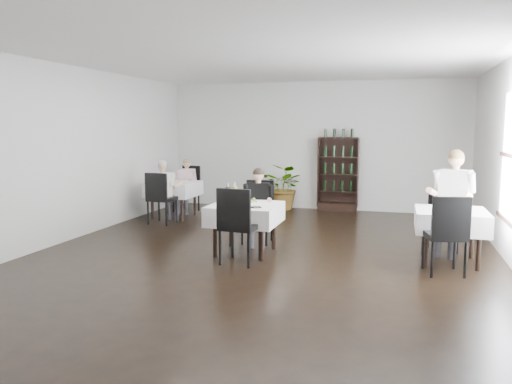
# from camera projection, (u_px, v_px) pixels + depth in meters

# --- Properties ---
(room_shell) EXTENTS (9.00, 9.00, 9.00)m
(room_shell) POSITION_uv_depth(u_px,v_px,m) (264.00, 157.00, 7.50)
(room_shell) COLOR black
(room_shell) RESTS_ON ground
(wine_shelf) EXTENTS (0.90, 0.28, 1.75)m
(wine_shelf) POSITION_uv_depth(u_px,v_px,m) (338.00, 175.00, 11.53)
(wine_shelf) COLOR black
(wine_shelf) RESTS_ON ground
(main_table) EXTENTS (1.03, 1.03, 0.77)m
(main_table) POSITION_uv_depth(u_px,v_px,m) (245.00, 214.00, 7.69)
(main_table) COLOR black
(main_table) RESTS_ON ground
(left_table) EXTENTS (0.98, 0.98, 0.77)m
(left_table) POSITION_uv_depth(u_px,v_px,m) (174.00, 189.00, 10.74)
(left_table) COLOR black
(left_table) RESTS_ON ground
(right_table) EXTENTS (0.98, 0.98, 0.77)m
(right_table) POSITION_uv_depth(u_px,v_px,m) (451.00, 220.00, 7.15)
(right_table) COLOR black
(right_table) RESTS_ON ground
(potted_tree) EXTENTS (1.17, 1.08, 1.08)m
(potted_tree) POSITION_uv_depth(u_px,v_px,m) (285.00, 187.00, 11.77)
(potted_tree) COLOR #28571D
(potted_tree) RESTS_ON ground
(main_chair_far) EXTENTS (0.49, 0.50, 1.05)m
(main_chair_far) POSITION_uv_depth(u_px,v_px,m) (258.00, 207.00, 8.48)
(main_chair_far) COLOR black
(main_chair_far) RESTS_ON ground
(main_chair_near) EXTENTS (0.55, 0.55, 1.11)m
(main_chair_near) POSITION_uv_depth(u_px,v_px,m) (237.00, 221.00, 7.06)
(main_chair_near) COLOR black
(main_chair_near) RESTS_ON ground
(left_chair_far) EXTENTS (0.58, 0.58, 1.05)m
(left_chair_far) POSITION_uv_depth(u_px,v_px,m) (188.00, 185.00, 11.56)
(left_chair_far) COLOR black
(left_chair_far) RESTS_ON ground
(left_chair_near) EXTENTS (0.51, 0.52, 1.05)m
(left_chair_near) POSITION_uv_depth(u_px,v_px,m) (160.00, 195.00, 9.97)
(left_chair_near) COLOR black
(left_chair_near) RESTS_ON ground
(right_chair_far) EXTENTS (0.47, 0.47, 0.93)m
(right_chair_far) POSITION_uv_depth(u_px,v_px,m) (443.00, 217.00, 7.93)
(right_chair_far) COLOR black
(right_chair_far) RESTS_ON ground
(right_chair_near) EXTENTS (0.58, 0.59, 1.07)m
(right_chair_near) POSITION_uv_depth(u_px,v_px,m) (447.00, 230.00, 6.54)
(right_chair_near) COLOR black
(right_chair_near) RESTS_ON ground
(diner_main) EXTENTS (0.52, 0.55, 1.28)m
(diner_main) POSITION_uv_depth(u_px,v_px,m) (258.00, 201.00, 8.20)
(diner_main) COLOR #3F3E46
(diner_main) RESTS_ON ground
(diner_left_far) EXTENTS (0.48, 0.48, 1.24)m
(diner_left_far) POSITION_uv_depth(u_px,v_px,m) (186.00, 181.00, 11.35)
(diner_left_far) COLOR #3F3E46
(diner_left_far) RESTS_ON ground
(diner_left_near) EXTENTS (0.53, 0.56, 1.29)m
(diner_left_near) POSITION_uv_depth(u_px,v_px,m) (165.00, 186.00, 10.17)
(diner_left_near) COLOR #3F3E46
(diner_left_near) RESTS_ON ground
(diner_right_far) EXTENTS (0.70, 0.74, 1.61)m
(diner_right_far) POSITION_uv_depth(u_px,v_px,m) (453.00, 194.00, 7.61)
(diner_right_far) COLOR #3F3E46
(diner_right_far) RESTS_ON ground
(plate_far) EXTENTS (0.30, 0.30, 0.07)m
(plate_far) POSITION_uv_depth(u_px,v_px,m) (250.00, 201.00, 7.87)
(plate_far) COLOR white
(plate_far) RESTS_ON main_table
(plate_near) EXTENTS (0.31, 0.31, 0.08)m
(plate_near) POSITION_uv_depth(u_px,v_px,m) (238.00, 206.00, 7.44)
(plate_near) COLOR white
(plate_near) RESTS_ON main_table
(pilsner_dark) EXTENTS (0.08, 0.08, 0.32)m
(pilsner_dark) POSITION_uv_depth(u_px,v_px,m) (228.00, 195.00, 7.71)
(pilsner_dark) COLOR black
(pilsner_dark) RESTS_ON main_table
(pilsner_lager) EXTENTS (0.08, 0.08, 0.32)m
(pilsner_lager) POSITION_uv_depth(u_px,v_px,m) (235.00, 194.00, 7.80)
(pilsner_lager) COLOR gold
(pilsner_lager) RESTS_ON main_table
(coke_bottle) EXTENTS (0.06, 0.06, 0.23)m
(coke_bottle) POSITION_uv_depth(u_px,v_px,m) (236.00, 197.00, 7.75)
(coke_bottle) COLOR silver
(coke_bottle) RESTS_ON main_table
(napkin_cutlery) EXTENTS (0.22, 0.21, 0.02)m
(napkin_cutlery) POSITION_uv_depth(u_px,v_px,m) (255.00, 207.00, 7.37)
(napkin_cutlery) COLOR black
(napkin_cutlery) RESTS_ON main_table
(pepper_mill) EXTENTS (0.05, 0.05, 0.10)m
(pepper_mill) POSITION_uv_depth(u_px,v_px,m) (454.00, 207.00, 7.09)
(pepper_mill) COLOR black
(pepper_mill) RESTS_ON right_table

